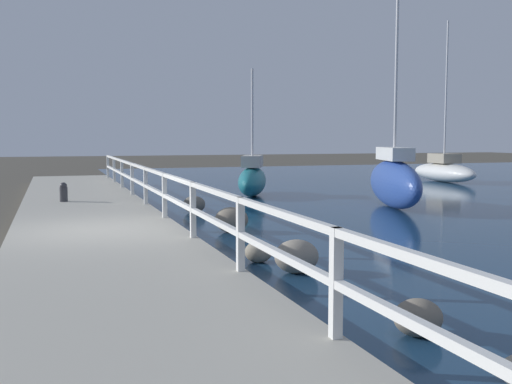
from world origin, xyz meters
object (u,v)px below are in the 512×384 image
at_px(sailboat_blue, 394,181).
at_px(sailboat_teal, 252,179).
at_px(mooring_bollard, 64,192).
at_px(sailboat_white, 444,170).

xyz_separation_m(sailboat_blue, sailboat_teal, (-2.99, 4.91, -0.20)).
relative_size(sailboat_blue, sailboat_teal, 1.64).
bearing_deg(sailboat_teal, mooring_bollard, -132.50).
bearing_deg(sailboat_blue, sailboat_white, 63.72).
relative_size(mooring_bollard, sailboat_white, 0.07).
xyz_separation_m(mooring_bollard, sailboat_teal, (6.73, 2.93, 0.04)).
bearing_deg(mooring_bollard, sailboat_white, 20.44).
xyz_separation_m(mooring_bollard, sailboat_white, (17.89, 6.67, -0.04)).
bearing_deg(sailboat_teal, sailboat_blue, -34.76).
distance_m(mooring_bollard, sailboat_blue, 9.92).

